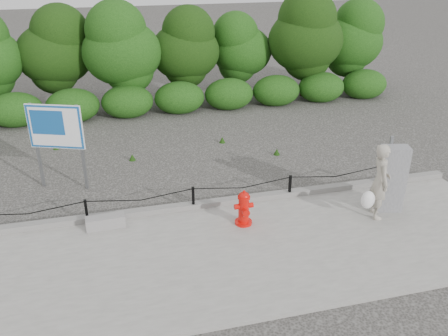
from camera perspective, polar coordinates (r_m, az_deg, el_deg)
ground at (r=11.69m, az=-3.67°, el=-5.28°), size 90.00×90.00×0.00m
sidewalk at (r=10.02m, az=-1.42°, el=-10.70°), size 14.00×4.00×0.08m
curb at (r=11.66m, az=-3.74°, el=-4.52°), size 14.00×0.22×0.14m
chain_barrier at (r=11.46m, az=-3.74°, el=-3.31°), size 10.06×0.06×0.60m
treeline at (r=19.20m, az=-10.06°, el=14.29°), size 20.37×3.48×4.47m
fire_hydrant at (r=10.85m, az=2.40°, el=-4.87°), size 0.44×0.45×0.85m
pedestrian at (r=11.50m, az=18.18°, el=-1.64°), size 0.81×0.76×1.83m
concrete_block at (r=11.17m, az=-14.06°, el=-6.30°), size 0.89×0.34×0.28m
utility_cabinet at (r=11.92m, az=19.48°, el=-1.22°), size 0.69×0.52×1.81m
advertising_sign at (r=12.85m, az=-19.60°, el=4.27°), size 1.37×0.61×2.33m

